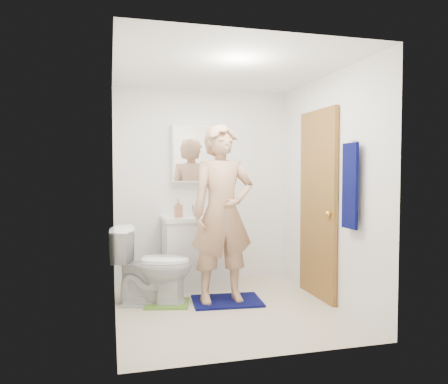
# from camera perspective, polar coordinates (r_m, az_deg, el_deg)

# --- Properties ---
(floor) EXTENTS (2.20, 2.40, 0.02)m
(floor) POSITION_cam_1_polar(r_m,az_deg,el_deg) (4.57, 0.46, -15.06)
(floor) COLOR beige
(floor) RESTS_ON ground
(ceiling) EXTENTS (2.20, 2.40, 0.02)m
(ceiling) POSITION_cam_1_polar(r_m,az_deg,el_deg) (4.47, 0.47, 15.97)
(ceiling) COLOR white
(ceiling) RESTS_ON ground
(wall_back) EXTENTS (2.20, 0.02, 2.40)m
(wall_back) POSITION_cam_1_polar(r_m,az_deg,el_deg) (5.53, -2.80, 0.80)
(wall_back) COLOR white
(wall_back) RESTS_ON ground
(wall_front) EXTENTS (2.20, 0.02, 2.40)m
(wall_front) POSITION_cam_1_polar(r_m,az_deg,el_deg) (3.20, 6.10, -0.62)
(wall_front) COLOR white
(wall_front) RESTS_ON ground
(wall_left) EXTENTS (0.02, 2.40, 2.40)m
(wall_left) POSITION_cam_1_polar(r_m,az_deg,el_deg) (4.21, -14.30, 0.11)
(wall_left) COLOR white
(wall_left) RESTS_ON ground
(wall_right) EXTENTS (0.02, 2.40, 2.40)m
(wall_right) POSITION_cam_1_polar(r_m,az_deg,el_deg) (4.77, 13.46, 0.42)
(wall_right) COLOR white
(wall_right) RESTS_ON ground
(vanity_cabinet) EXTENTS (0.75, 0.55, 0.80)m
(vanity_cabinet) POSITION_cam_1_polar(r_m,az_deg,el_deg) (5.30, -3.72, -7.99)
(vanity_cabinet) COLOR white
(vanity_cabinet) RESTS_ON floor
(countertop) EXTENTS (0.79, 0.59, 0.05)m
(countertop) POSITION_cam_1_polar(r_m,az_deg,el_deg) (5.24, -3.74, -3.42)
(countertop) COLOR white
(countertop) RESTS_ON vanity_cabinet
(sink_basin) EXTENTS (0.40, 0.40, 0.03)m
(sink_basin) POSITION_cam_1_polar(r_m,az_deg,el_deg) (5.24, -3.74, -3.25)
(sink_basin) COLOR white
(sink_basin) RESTS_ON countertop
(faucet) EXTENTS (0.03, 0.03, 0.12)m
(faucet) POSITION_cam_1_polar(r_m,az_deg,el_deg) (5.41, -4.10, -2.32)
(faucet) COLOR silver
(faucet) RESTS_ON countertop
(medicine_cabinet) EXTENTS (0.50, 0.12, 0.70)m
(medicine_cabinet) POSITION_cam_1_polar(r_m,az_deg,el_deg) (5.44, -4.21, 4.98)
(medicine_cabinet) COLOR white
(medicine_cabinet) RESTS_ON wall_back
(mirror_panel) EXTENTS (0.46, 0.01, 0.66)m
(mirror_panel) POSITION_cam_1_polar(r_m,az_deg,el_deg) (5.37, -4.09, 5.01)
(mirror_panel) COLOR white
(mirror_panel) RESTS_ON wall_back
(door) EXTENTS (0.05, 0.80, 2.05)m
(door) POSITION_cam_1_polar(r_m,az_deg,el_deg) (4.89, 12.14, -1.56)
(door) COLOR #9D6A2B
(door) RESTS_ON ground
(door_knob) EXTENTS (0.07, 0.07, 0.07)m
(door_knob) POSITION_cam_1_polar(r_m,az_deg,el_deg) (4.59, 13.49, -2.79)
(door_knob) COLOR gold
(door_knob) RESTS_ON door
(towel) EXTENTS (0.03, 0.24, 0.80)m
(towel) POSITION_cam_1_polar(r_m,az_deg,el_deg) (4.23, 16.14, 0.78)
(towel) COLOR #070A47
(towel) RESTS_ON wall_right
(towel_hook) EXTENTS (0.06, 0.02, 0.02)m
(towel_hook) POSITION_cam_1_polar(r_m,az_deg,el_deg) (4.26, 16.69, 6.44)
(towel_hook) COLOR silver
(towel_hook) RESTS_ON wall_right
(toilet) EXTENTS (0.89, 0.64, 0.82)m
(toilet) POSITION_cam_1_polar(r_m,az_deg,el_deg) (4.67, -9.28, -9.38)
(toilet) COLOR white
(toilet) RESTS_ON floor
(bath_mat) EXTENTS (0.76, 0.57, 0.02)m
(bath_mat) POSITION_cam_1_polar(r_m,az_deg,el_deg) (4.76, 0.38, -14.04)
(bath_mat) COLOR #070A47
(bath_mat) RESTS_ON floor
(green_rug) EXTENTS (0.51, 0.46, 0.02)m
(green_rug) POSITION_cam_1_polar(r_m,az_deg,el_deg) (4.71, -7.43, -14.26)
(green_rug) COLOR #5B8C2E
(green_rug) RESTS_ON floor
(soap_dispenser) EXTENTS (0.10, 0.10, 0.21)m
(soap_dispenser) POSITION_cam_1_polar(r_m,az_deg,el_deg) (5.12, -6.01, -2.11)
(soap_dispenser) COLOR #A86A4E
(soap_dispenser) RESTS_ON countertop
(toothbrush_cup) EXTENTS (0.14, 0.14, 0.09)m
(toothbrush_cup) POSITION_cam_1_polar(r_m,az_deg,el_deg) (5.38, -0.84, -2.48)
(toothbrush_cup) COLOR #803A80
(toothbrush_cup) RESTS_ON countertop
(man) EXTENTS (0.70, 0.48, 1.85)m
(man) POSITION_cam_1_polar(r_m,az_deg,el_deg) (4.55, -0.19, -2.82)
(man) COLOR tan
(man) RESTS_ON bath_mat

